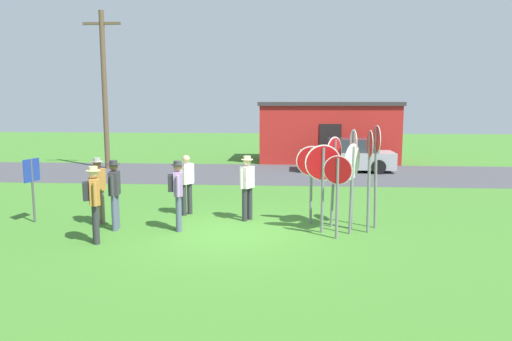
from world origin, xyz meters
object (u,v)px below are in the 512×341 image
object	(u,v)px
stop_sign_far_back	(311,171)
stop_sign_leaning_right	(353,162)
utility_pole	(104,87)
stop_sign_leaning_left	(323,173)
stop_sign_low_front	(369,165)
stop_sign_center_cluster	(352,172)
stop_sign_nearest	(334,165)
person_with_sunhat	(115,191)
stop_sign_tallest	(376,159)
person_in_teal	(98,187)
person_in_dark_shirt	(94,199)
person_holding_notes	(186,180)
stop_sign_rear_left	(338,183)
info_panel_leftmost	(32,179)
person_near_signs	(247,184)
parked_car_on_street	(348,156)
person_in_blue	(177,190)

from	to	relation	value
stop_sign_far_back	stop_sign_leaning_right	world-z (taller)	stop_sign_leaning_right
utility_pole	stop_sign_leaning_left	distance (m)	14.90
stop_sign_low_front	stop_sign_center_cluster	distance (m)	0.48
stop_sign_nearest	person_with_sunhat	bearing A→B (deg)	-172.97
stop_sign_tallest	stop_sign_nearest	xyz separation A→B (m)	(-1.04, 0.02, -0.15)
stop_sign_tallest	person_in_teal	bearing A→B (deg)	-178.63
stop_sign_far_back	person_in_dark_shirt	distance (m)	5.34
stop_sign_center_cluster	stop_sign_nearest	size ratio (longest dim) A/B	0.95
stop_sign_nearest	person_holding_notes	world-z (taller)	stop_sign_nearest
person_with_sunhat	stop_sign_far_back	bearing A→B (deg)	11.07
stop_sign_rear_left	utility_pole	bearing A→B (deg)	130.74
stop_sign_far_back	stop_sign_tallest	distance (m)	1.65
stop_sign_far_back	info_panel_leftmost	xyz separation A→B (m)	(-7.27, -0.37, -0.23)
stop_sign_center_cluster	utility_pole	bearing A→B (deg)	132.88
stop_sign_leaning_left	stop_sign_rear_left	distance (m)	0.59
stop_sign_low_front	stop_sign_tallest	bearing A→B (deg)	62.94
stop_sign_low_front	stop_sign_leaning_left	xyz separation A→B (m)	(-1.10, -0.11, -0.19)
stop_sign_center_cluster	person_near_signs	bearing A→B (deg)	155.61
person_in_dark_shirt	info_panel_leftmost	world-z (taller)	person_in_dark_shirt
person_holding_notes	person_with_sunhat	bearing A→B (deg)	-128.80
stop_sign_low_front	stop_sign_center_cluster	xyz separation A→B (m)	(-0.43, -0.16, -0.16)
stop_sign_far_back	stop_sign_low_front	distance (m)	1.57
stop_sign_low_front	person_near_signs	distance (m)	3.26
stop_sign_center_cluster	parked_car_on_street	bearing A→B (deg)	83.76
utility_pole	person_near_signs	world-z (taller)	utility_pole
parked_car_on_street	stop_sign_rear_left	bearing A→B (deg)	-97.84
stop_sign_nearest	person_in_dark_shirt	world-z (taller)	stop_sign_nearest
stop_sign_tallest	person_in_blue	size ratio (longest dim) A/B	1.49
stop_sign_leaning_left	person_with_sunhat	distance (m)	5.12
stop_sign_leaning_right	person_in_blue	world-z (taller)	stop_sign_leaning_right
stop_sign_tallest	stop_sign_far_back	bearing A→B (deg)	169.27
person_in_blue	person_near_signs	bearing A→B (deg)	35.86
stop_sign_low_front	info_panel_leftmost	world-z (taller)	stop_sign_low_front
stop_sign_center_cluster	person_holding_notes	distance (m)	4.72
stop_sign_low_front	stop_sign_rear_left	world-z (taller)	stop_sign_low_front
person_in_blue	person_near_signs	size ratio (longest dim) A/B	1.00
stop_sign_leaning_left	stop_sign_rear_left	size ratio (longest dim) A/B	1.10
parked_car_on_street	stop_sign_rear_left	world-z (taller)	stop_sign_rear_left
utility_pole	stop_sign_leaning_right	bearing A→B (deg)	-45.55
stop_sign_nearest	stop_sign_leaning_left	bearing A→B (deg)	-116.88
stop_sign_far_back	info_panel_leftmost	size ratio (longest dim) A/B	1.21
utility_pole	stop_sign_tallest	distance (m)	15.36
stop_sign_leaning_right	person_holding_notes	world-z (taller)	stop_sign_leaning_right
stop_sign_far_back	person_near_signs	xyz separation A→B (m)	(-1.68, 0.25, -0.41)
stop_sign_center_cluster	person_with_sunhat	bearing A→B (deg)	-179.76
person_holding_notes	stop_sign_low_front	bearing A→B (deg)	-17.98
stop_sign_rear_left	person_in_teal	xyz separation A→B (m)	(-6.01, 0.89, -0.33)
parked_car_on_street	info_panel_leftmost	distance (m)	14.06
parked_car_on_street	person_in_blue	xyz separation A→B (m)	(-5.41, -11.00, 0.32)
parked_car_on_street	stop_sign_leaning_right	distance (m)	10.61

